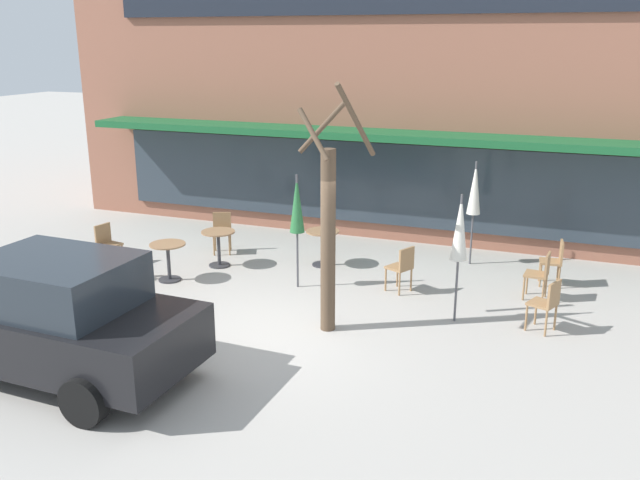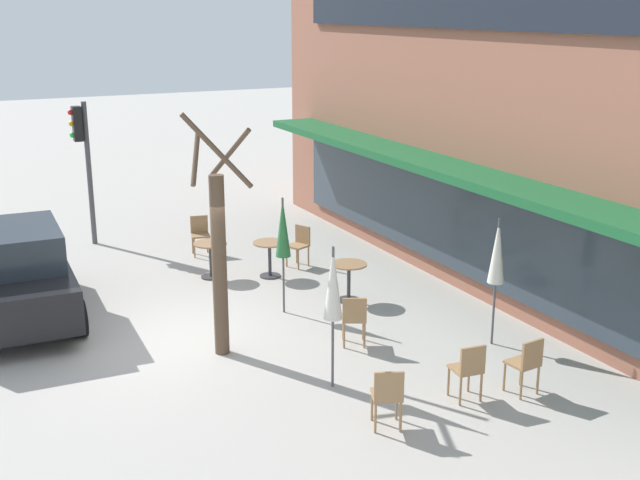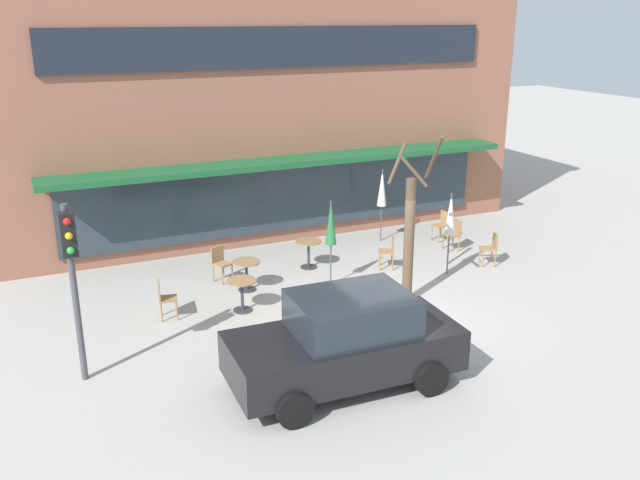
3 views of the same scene
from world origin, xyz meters
name	(u,v)px [view 2 (image 2 of 3)]	position (x,y,z in m)	size (l,w,h in m)	color
ground_plane	(168,339)	(0.00, 0.00, 0.00)	(80.00, 80.00, 0.00)	#ADA8A0
building_facade	(619,84)	(0.00, 9.97, 3.92)	(16.01, 9.10, 7.84)	#935B47
cafe_table_near_wall	(211,254)	(-2.78, 1.74, 0.52)	(0.70, 0.70, 0.76)	#333338
cafe_table_streetside	(349,276)	(-0.27, 3.67, 0.52)	(0.70, 0.70, 0.76)	#333338
cafe_table_by_tree	(270,253)	(-2.29, 2.87, 0.52)	(0.70, 0.70, 0.76)	#333338
patio_umbrella_green_folded	(497,252)	(2.63, 4.87, 1.63)	(0.28, 0.28, 2.20)	#4C4C51
patio_umbrella_cream_folded	(333,284)	(2.85, 1.72, 1.63)	(0.28, 0.28, 2.20)	#4C4C51
patio_umbrella_corner_open	(283,228)	(-0.27, 2.30, 1.63)	(0.28, 0.28, 2.20)	#4C4C51
cafe_chair_0	(300,243)	(-2.69, 3.75, 0.53)	(0.53, 0.53, 0.89)	#9E754C
cafe_chair_1	(468,368)	(4.12, 3.26, 0.53)	(0.44, 0.44, 0.89)	#9E754C
cafe_chair_2	(526,362)	(4.33, 4.14, 0.53)	(0.44, 0.44, 0.89)	#9E754C
cafe_chair_3	(354,317)	(1.67, 2.73, 0.53)	(0.53, 0.53, 0.89)	#9E754C
cafe_chair_4	(388,394)	(4.30, 1.80, 0.53)	(0.52, 0.52, 0.89)	#9E754C
cafe_chair_5	(200,232)	(-4.48, 2.06, 0.53)	(0.47, 0.47, 0.89)	#9E754C
parked_sedan	(15,273)	(-2.09, -2.18, 0.88)	(4.26, 2.13, 1.76)	black
street_tree	(219,254)	(0.97, 0.65, 1.71)	(1.22, 1.22, 4.03)	brown
traffic_light_pole	(83,150)	(-6.45, -0.06, 2.30)	(0.26, 0.44, 3.40)	#47474C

